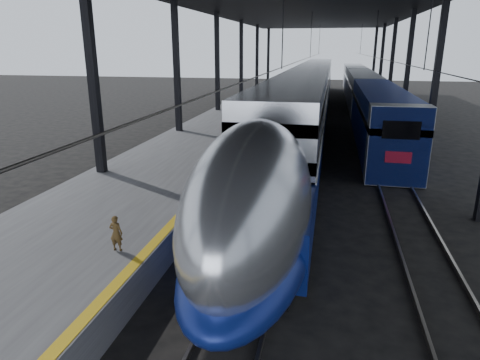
# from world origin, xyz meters

# --- Properties ---
(ground) EXTENTS (160.00, 160.00, 0.00)m
(ground) POSITION_xyz_m (0.00, 0.00, 0.00)
(ground) COLOR black
(ground) RESTS_ON ground
(platform) EXTENTS (6.00, 80.00, 1.00)m
(platform) POSITION_xyz_m (-3.50, 20.00, 0.50)
(platform) COLOR #4C4C4F
(platform) RESTS_ON ground
(yellow_strip) EXTENTS (0.30, 80.00, 0.01)m
(yellow_strip) POSITION_xyz_m (-0.70, 20.00, 1.00)
(yellow_strip) COLOR gold
(yellow_strip) RESTS_ON platform
(rails) EXTENTS (6.52, 80.00, 0.16)m
(rails) POSITION_xyz_m (4.50, 20.00, 0.08)
(rails) COLOR slate
(rails) RESTS_ON ground
(canopy) EXTENTS (18.00, 75.00, 9.47)m
(canopy) POSITION_xyz_m (1.90, 20.00, 9.12)
(canopy) COLOR black
(canopy) RESTS_ON ground
(tgv_train) EXTENTS (3.20, 65.20, 4.58)m
(tgv_train) POSITION_xyz_m (2.00, 26.44, 2.14)
(tgv_train) COLOR #B7B9BF
(tgv_train) RESTS_ON ground
(second_train) EXTENTS (2.72, 56.05, 3.75)m
(second_train) POSITION_xyz_m (7.00, 35.64, 1.90)
(second_train) COLOR navy
(second_train) RESTS_ON ground
(child) EXTENTS (0.36, 0.24, 0.99)m
(child) POSITION_xyz_m (-1.50, -1.93, 1.50)
(child) COLOR #493518
(child) RESTS_ON platform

